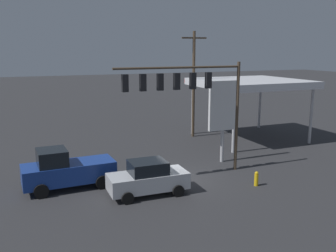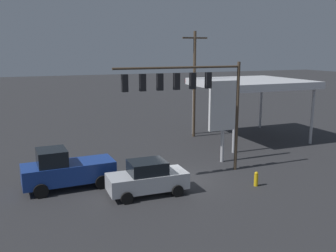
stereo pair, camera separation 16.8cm
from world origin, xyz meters
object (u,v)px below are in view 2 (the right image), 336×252
object	(u,v)px
sedan_far	(147,178)
fire_hydrant	(256,179)
utility_pole	(194,82)
price_sign	(223,108)
pickup_parked	(66,170)
traffic_signal_assembly	(187,89)

from	to	relation	value
sedan_far	fire_hydrant	xyz separation A→B (m)	(-6.37, 1.19, -0.51)
utility_pole	fire_hydrant	distance (m)	13.97
utility_pole	price_sign	world-z (taller)	utility_pole
utility_pole	pickup_parked	xyz separation A→B (m)	(12.65, 9.09, -3.94)
traffic_signal_assembly	utility_pole	bearing A→B (deg)	-118.46
utility_pole	pickup_parked	distance (m)	16.07
price_sign	sedan_far	distance (m)	8.50
fire_hydrant	sedan_far	bearing A→B (deg)	-10.60
traffic_signal_assembly	pickup_parked	distance (m)	8.61
traffic_signal_assembly	fire_hydrant	world-z (taller)	traffic_signal_assembly
utility_pole	price_sign	bearing A→B (deg)	78.57
price_sign	fire_hydrant	distance (m)	6.14
utility_pole	fire_hydrant	bearing A→B (deg)	80.33
utility_pole	price_sign	size ratio (longest dim) A/B	1.64
utility_pole	traffic_signal_assembly	bearing A→B (deg)	61.54
utility_pole	fire_hydrant	world-z (taller)	utility_pole
price_sign	pickup_parked	distance (m)	11.44
sedan_far	fire_hydrant	distance (m)	6.50
price_sign	fire_hydrant	bearing A→B (deg)	83.15
traffic_signal_assembly	sedan_far	distance (m)	6.00
traffic_signal_assembly	pickup_parked	xyz separation A→B (m)	(7.32, -0.74, -4.48)
pickup_parked	sedan_far	xyz separation A→B (m)	(-4.06, 2.72, -0.16)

